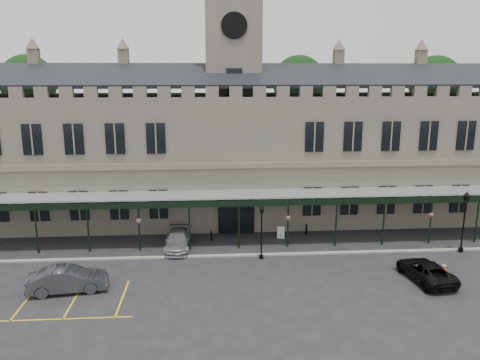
{
  "coord_description": "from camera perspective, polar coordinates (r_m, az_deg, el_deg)",
  "views": [
    {
      "loc": [
        -2.38,
        -28.77,
        14.0
      ],
      "look_at": [
        0.0,
        6.0,
        6.0
      ],
      "focal_mm": 35.0,
      "sensor_mm": 36.0,
      "label": 1
    }
  ],
  "objects": [
    {
      "name": "ground",
      "position": [
        32.09,
        0.75,
        -12.94
      ],
      "size": [
        140.0,
        140.0,
        0.0
      ],
      "primitive_type": "plane",
      "color": "black"
    },
    {
      "name": "station_building",
      "position": [
        45.37,
        -0.86,
        3.37
      ],
      "size": [
        60.0,
        10.36,
        17.3
      ],
      "color": "#5E584E",
      "rests_on": "ground"
    },
    {
      "name": "clock_tower",
      "position": [
        44.84,
        -0.89,
        11.79
      ],
      "size": [
        5.6,
        5.6,
        24.8
      ],
      "color": "#5E584E",
      "rests_on": "ground"
    },
    {
      "name": "canopy",
      "position": [
        38.12,
        -0.15,
        -4.78
      ],
      "size": [
        50.0,
        4.1,
        4.3
      ],
      "color": "#8C9E93",
      "rests_on": "ground"
    },
    {
      "name": "kerb",
      "position": [
        37.08,
        0.05,
        -9.16
      ],
      "size": [
        60.0,
        0.4,
        0.12
      ],
      "primitive_type": "cube",
      "color": "gray",
      "rests_on": "ground"
    },
    {
      "name": "parking_markings",
      "position": [
        32.78,
        -24.98,
        -13.65
      ],
      "size": [
        16.0,
        6.0,
        0.01
      ],
      "primitive_type": null,
      "color": "gold",
      "rests_on": "ground"
    },
    {
      "name": "tree_behind_left",
      "position": [
        57.25,
        -24.4,
        10.61
      ],
      "size": [
        6.0,
        6.0,
        16.0
      ],
      "color": "#332314",
      "rests_on": "ground"
    },
    {
      "name": "tree_behind_mid",
      "position": [
        54.78,
        7.15,
        11.59
      ],
      "size": [
        6.0,
        6.0,
        16.0
      ],
      "color": "#332314",
      "rests_on": "ground"
    },
    {
      "name": "tree_behind_right",
      "position": [
        59.91,
        22.63,
        10.82
      ],
      "size": [
        6.0,
        6.0,
        16.0
      ],
      "color": "#332314",
      "rests_on": "ground"
    },
    {
      "name": "lamp_post_mid",
      "position": [
        35.74,
        2.64,
        -5.73
      ],
      "size": [
        0.41,
        0.41,
        4.34
      ],
      "color": "black",
      "rests_on": "ground"
    },
    {
      "name": "lamp_post_right",
      "position": [
        40.92,
        25.68,
        -4.03
      ],
      "size": [
        0.47,
        0.47,
        5.0
      ],
      "color": "black",
      "rests_on": "ground"
    },
    {
      "name": "traffic_cone",
      "position": [
        37.36,
        23.61,
        -9.68
      ],
      "size": [
        0.42,
        0.42,
        0.67
      ],
      "rotation": [
        0.0,
        0.0,
        0.32
      ],
      "color": "#E95707",
      "rests_on": "ground"
    },
    {
      "name": "sign_board",
      "position": [
        40.74,
        5.0,
        -6.43
      ],
      "size": [
        0.62,
        0.22,
        1.08
      ],
      "rotation": [
        0.0,
        0.0,
        -0.28
      ],
      "color": "black",
      "rests_on": "ground"
    },
    {
      "name": "bollard_left",
      "position": [
        40.17,
        -3.5,
        -6.83
      ],
      "size": [
        0.16,
        0.16,
        0.88
      ],
      "primitive_type": "cylinder",
      "color": "black",
      "rests_on": "ground"
    },
    {
      "name": "bollard_right",
      "position": [
        42.01,
        8.08,
        -5.98
      ],
      "size": [
        0.17,
        0.17,
        0.96
      ],
      "primitive_type": "cylinder",
      "color": "black",
      "rests_on": "ground"
    },
    {
      "name": "car_left_b",
      "position": [
        33.16,
        -20.23,
        -11.32
      ],
      "size": [
        5.27,
        2.52,
        1.67
      ],
      "primitive_type": "imported",
      "rotation": [
        0.0,
        0.0,
        1.72
      ],
      "color": "#33353A",
      "rests_on": "ground"
    },
    {
      "name": "car_taxi",
      "position": [
        38.65,
        -7.62,
        -7.33
      ],
      "size": [
        1.98,
        4.81,
        1.39
      ],
      "primitive_type": "imported",
      "rotation": [
        0.0,
        0.0,
        -0.01
      ],
      "color": "#929499",
      "rests_on": "ground"
    },
    {
      "name": "car_van",
      "position": [
        35.2,
        21.68,
        -10.25
      ],
      "size": [
        2.91,
        5.24,
        1.39
      ],
      "primitive_type": "imported",
      "rotation": [
        0.0,
        0.0,
        3.27
      ],
      "color": "black",
      "rests_on": "ground"
    }
  ]
}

